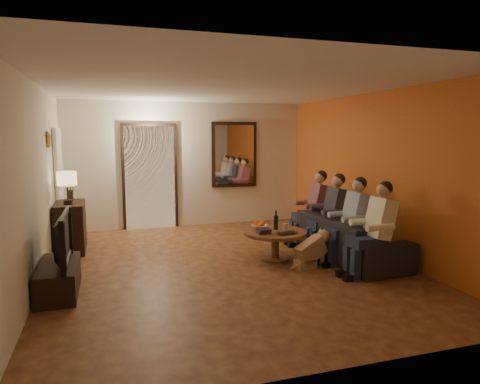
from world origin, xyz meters
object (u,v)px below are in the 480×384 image
object	(u,v)px
person_a	(376,233)
coffee_table	(275,245)
bowl	(259,227)
wine_bottle	(276,220)
tv	(56,239)
dog	(311,249)
table_lamp	(67,188)
person_d	(315,211)
person_b	(352,224)
sofa	(346,237)
tv_stand	(59,278)
dresser	(71,227)
person_c	(332,217)
laptop	(289,234)

from	to	relation	value
person_a	coffee_table	size ratio (longest dim) A/B	1.24
bowl	wine_bottle	bearing A→B (deg)	-27.55
tv	dog	bearing A→B (deg)	-89.84
table_lamp	person_d	world-z (taller)	table_lamp
person_b	dog	distance (m)	0.74
person_a	sofa	bearing A→B (deg)	83.66
tv_stand	tv	bearing A→B (deg)	-90.00
person_b	dresser	bearing A→B (deg)	154.04
person_d	bowl	size ratio (longest dim) A/B	4.63
tv_stand	sofa	distance (m)	4.19
sofa	person_c	size ratio (longest dim) A/B	1.86
sofa	person_b	distance (m)	0.42
person_c	bowl	size ratio (longest dim) A/B	4.63
dresser	wine_bottle	xyz separation A→B (m)	(3.10, -1.37, 0.20)
wine_bottle	person_d	bearing A→B (deg)	31.19
tv_stand	wine_bottle	world-z (taller)	wine_bottle
bowl	coffee_table	bearing A→B (deg)	-50.71
bowl	wine_bottle	xyz separation A→B (m)	(0.23, -0.12, 0.12)
dog	wine_bottle	bearing A→B (deg)	104.73
person_a	wine_bottle	bearing A→B (deg)	128.74
table_lamp	sofa	bearing A→B (deg)	-19.32
laptop	person_d	bearing A→B (deg)	36.71
person_d	coffee_table	xyz separation A→B (m)	(-1.02, -0.69, -0.38)
person_d	bowl	world-z (taller)	person_d
tv	coffee_table	world-z (taller)	tv
wine_bottle	tv	bearing A→B (deg)	-168.46
person_a	tv_stand	bearing A→B (deg)	171.91
wine_bottle	laptop	bearing A→B (deg)	-82.50
dresser	tv	distance (m)	2.02
tv	laptop	distance (m)	3.17
dresser	coffee_table	xyz separation A→B (m)	(3.05, -1.47, -0.18)
laptop	wine_bottle	bearing A→B (deg)	87.79
bowl	table_lamp	bearing A→B (deg)	160.24
table_lamp	wine_bottle	bearing A→B (deg)	-20.37
tv_stand	sofa	world-z (taller)	sofa
dog	bowl	size ratio (longest dim) A/B	2.16
sofa	person_d	xyz separation A→B (m)	(-0.10, 0.90, 0.27)
person_b	person_c	world-z (taller)	same
person_b	dog	size ratio (longest dim) A/B	2.14
person_c	person_d	distance (m)	0.60
dresser	sofa	size ratio (longest dim) A/B	0.41
person_b	coffee_table	distance (m)	1.20
table_lamp	bowl	xyz separation A→B (m)	(2.87, -1.03, -0.60)
person_c	person_d	bearing A→B (deg)	90.00
dog	bowl	distance (m)	0.94
coffee_table	bowl	size ratio (longest dim) A/B	3.74
tv_stand	dog	xyz separation A→B (m)	(3.40, 0.01, 0.10)
tv	dresser	bearing A→B (deg)	0.00
person_a	dog	bearing A→B (deg)	138.76
person_b	bowl	xyz separation A→B (m)	(-1.20, 0.73, -0.12)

